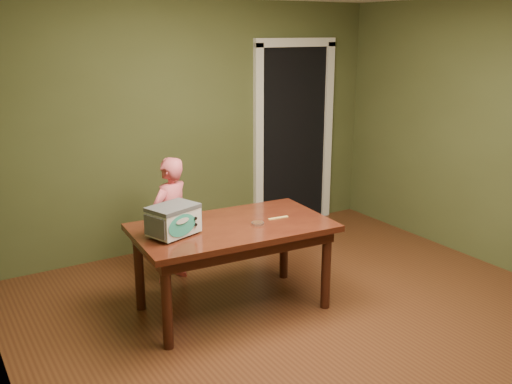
{
  "coord_description": "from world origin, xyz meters",
  "views": [
    {
      "loc": [
        -2.58,
        -2.99,
        2.28
      ],
      "look_at": [
        -0.13,
        1.0,
        0.95
      ],
      "focal_mm": 40.0,
      "sensor_mm": 36.0,
      "label": 1
    }
  ],
  "objects": [
    {
      "name": "floor",
      "position": [
        0.0,
        0.0,
        0.0
      ],
      "size": [
        5.0,
        5.0,
        0.0
      ],
      "primitive_type": "plane",
      "color": "#592F19",
      "rests_on": "ground"
    },
    {
      "name": "room_shell",
      "position": [
        0.0,
        0.0,
        1.71
      ],
      "size": [
        4.52,
        5.02,
        2.61
      ],
      "color": "#48512B",
      "rests_on": "ground"
    },
    {
      "name": "doorway",
      "position": [
        1.3,
        2.78,
        1.06
      ],
      "size": [
        1.1,
        0.66,
        2.25
      ],
      "color": "black",
      "rests_on": "ground"
    },
    {
      "name": "dining_table",
      "position": [
        -0.44,
        0.87,
        0.65
      ],
      "size": [
        1.66,
        1.01,
        0.75
      ],
      "rotation": [
        0.0,
        0.0,
        -0.07
      ],
      "color": "#39150D",
      "rests_on": "floor"
    },
    {
      "name": "toy_oven",
      "position": [
        -0.95,
        0.88,
        0.88
      ],
      "size": [
        0.44,
        0.36,
        0.24
      ],
      "rotation": [
        0.0,
        0.0,
        0.33
      ],
      "color": "#4C4F54",
      "rests_on": "dining_table"
    },
    {
      "name": "baking_pan",
      "position": [
        -0.27,
        0.76,
        0.76
      ],
      "size": [
        0.1,
        0.1,
        0.02
      ],
      "color": "silver",
      "rests_on": "dining_table"
    },
    {
      "name": "spatula",
      "position": [
        -0.03,
        0.81,
        0.75
      ],
      "size": [
        0.18,
        0.04,
        0.01
      ],
      "primitive_type": "cube",
      "rotation": [
        0.0,
        0.0,
        -0.1
      ],
      "color": "#EDC767",
      "rests_on": "dining_table"
    },
    {
      "name": "child",
      "position": [
        -0.65,
        1.67,
        0.59
      ],
      "size": [
        0.51,
        0.44,
        1.19
      ],
      "primitive_type": "imported",
      "rotation": [
        0.0,
        0.0,
        3.56
      ],
      "color": "#F16371",
      "rests_on": "floor"
    }
  ]
}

